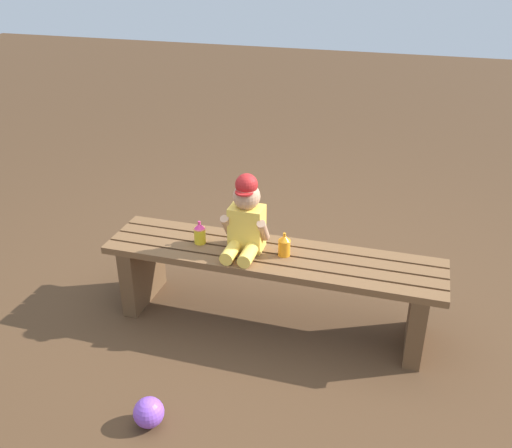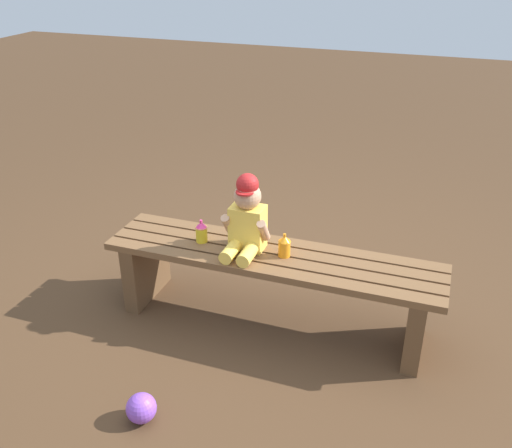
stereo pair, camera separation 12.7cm
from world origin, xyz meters
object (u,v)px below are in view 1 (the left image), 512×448
object	(u,v)px
park_bench	(272,275)
toy_ball	(149,412)
child_figure	(246,218)
sippy_cup_left	(200,233)
sippy_cup_right	(284,245)

from	to	relation	value
park_bench	toy_ball	bearing A→B (deg)	-109.64
toy_ball	child_figure	bearing A→B (deg)	79.06
sippy_cup_left	toy_ball	distance (m)	0.94
park_bench	toy_ball	size ratio (longest dim) A/B	13.15
park_bench	sippy_cup_right	size ratio (longest dim) A/B	13.81
park_bench	sippy_cup_left	size ratio (longest dim) A/B	13.81
child_figure	sippy_cup_left	xyz separation A→B (m)	(-0.25, 0.00, -0.12)
child_figure	sippy_cup_left	distance (m)	0.28
park_bench	sippy_cup_right	world-z (taller)	sippy_cup_right
child_figure	sippy_cup_left	world-z (taller)	child_figure
child_figure	sippy_cup_left	bearing A→B (deg)	179.54
sippy_cup_right	toy_ball	size ratio (longest dim) A/B	0.95
park_bench	toy_ball	distance (m)	0.92
park_bench	sippy_cup_left	distance (m)	0.43
sippy_cup_left	toy_ball	size ratio (longest dim) A/B	0.95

